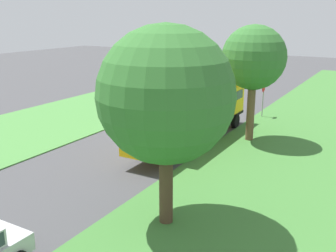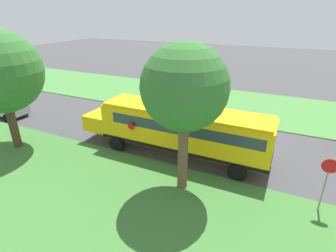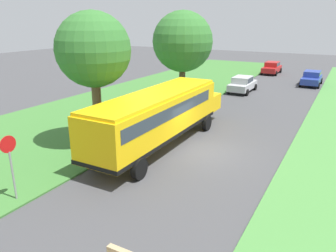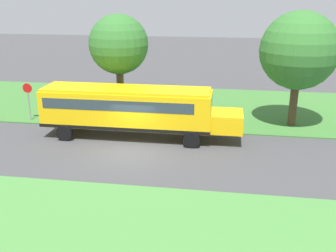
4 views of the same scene
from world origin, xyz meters
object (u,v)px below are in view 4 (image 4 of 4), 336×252
object	(u,v)px
school_bus	(131,108)
oak_tree_roadside_mid	(298,52)
stop_sign	(28,97)
oak_tree_beside_bus	(117,46)

from	to	relation	value
school_bus	oak_tree_roadside_mid	size ratio (longest dim) A/B	1.62
school_bus	stop_sign	xyz separation A→B (m)	(-2.03, -7.89, -0.19)
oak_tree_roadside_mid	stop_sign	bearing A→B (deg)	-84.47
school_bus	oak_tree_roadside_mid	distance (m)	11.39
oak_tree_beside_bus	oak_tree_roadside_mid	bearing A→B (deg)	93.07
oak_tree_roadside_mid	stop_sign	world-z (taller)	oak_tree_roadside_mid
school_bus	stop_sign	distance (m)	8.15
school_bus	stop_sign	size ratio (longest dim) A/B	4.53
stop_sign	oak_tree_beside_bus	bearing A→B (deg)	100.19
oak_tree_beside_bus	stop_sign	size ratio (longest dim) A/B	2.70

